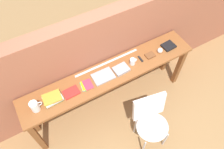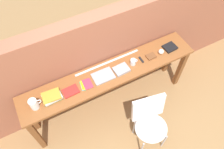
# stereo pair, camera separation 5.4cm
# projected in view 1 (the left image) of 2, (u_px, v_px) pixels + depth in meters

# --- Properties ---
(ground_plane) EXTENTS (40.00, 40.00, 0.00)m
(ground_plane) POSITION_uv_depth(u_px,v_px,m) (120.00, 118.00, 3.49)
(ground_plane) COLOR #9E7547
(brick_wall_back) EXTENTS (6.00, 0.20, 1.60)m
(brick_wall_back) POSITION_uv_depth(u_px,v_px,m) (99.00, 59.00, 3.15)
(brick_wall_back) COLOR #9E5B42
(brick_wall_back) RESTS_ON ground
(sideboard) EXTENTS (2.50, 0.44, 0.88)m
(sideboard) POSITION_uv_depth(u_px,v_px,m) (110.00, 79.00, 3.03)
(sideboard) COLOR brown
(sideboard) RESTS_ON ground
(chair_white_moulded) EXTENTS (0.51, 0.52, 0.89)m
(chair_white_moulded) POSITION_uv_depth(u_px,v_px,m) (151.00, 120.00, 2.91)
(chair_white_moulded) COLOR white
(chair_white_moulded) RESTS_ON ground
(pitcher_white) EXTENTS (0.14, 0.10, 0.18)m
(pitcher_white) POSITION_uv_depth(u_px,v_px,m) (35.00, 106.00, 2.54)
(pitcher_white) COLOR white
(pitcher_white) RESTS_ON sideboard
(book_stack_leftmost) EXTENTS (0.24, 0.18, 0.07)m
(book_stack_leftmost) POSITION_uv_depth(u_px,v_px,m) (53.00, 99.00, 2.65)
(book_stack_leftmost) COLOR olive
(book_stack_leftmost) RESTS_ON sideboard
(magazine_cycling) EXTENTS (0.20, 0.15, 0.02)m
(magazine_cycling) POSITION_uv_depth(u_px,v_px,m) (71.00, 92.00, 2.73)
(magazine_cycling) COLOR red
(magazine_cycling) RESTS_ON sideboard
(pamphlet_pile_colourful) EXTENTS (0.16, 0.17, 0.01)m
(pamphlet_pile_colourful) POSITION_uv_depth(u_px,v_px,m) (86.00, 85.00, 2.80)
(pamphlet_pile_colourful) COLOR #3399D8
(pamphlet_pile_colourful) RESTS_ON sideboard
(book_open_centre) EXTENTS (0.28, 0.20, 0.02)m
(book_open_centre) POSITION_uv_depth(u_px,v_px,m) (103.00, 76.00, 2.87)
(book_open_centre) COLOR #9E9EA3
(book_open_centre) RESTS_ON sideboard
(book_grey_hardcover) EXTENTS (0.21, 0.17, 0.03)m
(book_grey_hardcover) POSITION_uv_depth(u_px,v_px,m) (121.00, 69.00, 2.93)
(book_grey_hardcover) COLOR #9E9EA3
(book_grey_hardcover) RESTS_ON sideboard
(mug) EXTENTS (0.11, 0.08, 0.09)m
(mug) POSITION_uv_depth(u_px,v_px,m) (133.00, 61.00, 2.97)
(mug) COLOR white
(mug) RESTS_ON sideboard
(multitool_folded) EXTENTS (0.02, 0.11, 0.02)m
(multitool_folded) POSITION_uv_depth(u_px,v_px,m) (141.00, 59.00, 3.04)
(multitool_folded) COLOR black
(multitool_folded) RESTS_ON sideboard
(leather_journal_brown) EXTENTS (0.13, 0.10, 0.02)m
(leather_journal_brown) POSITION_uv_depth(u_px,v_px,m) (150.00, 55.00, 3.07)
(leather_journal_brown) COLOR brown
(leather_journal_brown) RESTS_ON sideboard
(sports_ball_small) EXTENTS (0.08, 0.08, 0.08)m
(sports_ball_small) POSITION_uv_depth(u_px,v_px,m) (160.00, 50.00, 3.09)
(sports_ball_small) COLOR silver
(sports_ball_small) RESTS_ON sideboard
(book_repair_rightmost) EXTENTS (0.19, 0.17, 0.03)m
(book_repair_rightmost) POSITION_uv_depth(u_px,v_px,m) (168.00, 46.00, 3.17)
(book_repair_rightmost) COLOR black
(book_repair_rightmost) RESTS_ON sideboard
(ruler_metal_back_edge) EXTENTS (0.97, 0.03, 0.00)m
(ruler_metal_back_edge) POSITION_uv_depth(u_px,v_px,m) (107.00, 63.00, 3.01)
(ruler_metal_back_edge) COLOR silver
(ruler_metal_back_edge) RESTS_ON sideboard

